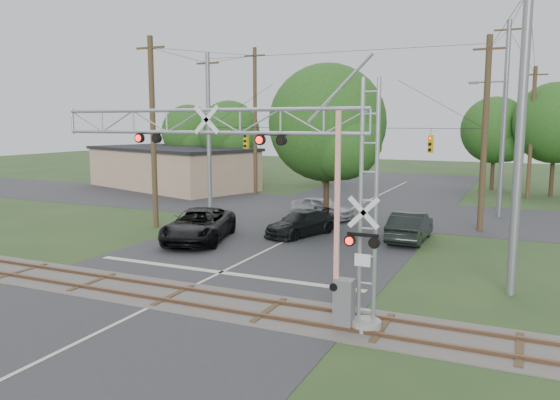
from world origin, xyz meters
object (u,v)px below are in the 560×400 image
at_px(traffic_signal_span, 345,135).
at_px(sedan_silver, 322,208).
at_px(pickup_black, 199,225).
at_px(commercial_building, 172,167).
at_px(crossing_gantry, 262,172).
at_px(streetlight, 500,141).
at_px(car_dark, 301,223).

xyz_separation_m(traffic_signal_span, sedan_silver, (-1.51, -0.13, -4.89)).
distance_m(pickup_black, commercial_building, 25.25).
xyz_separation_m(crossing_gantry, pickup_black, (-8.30, 8.93, -4.02)).
bearing_deg(crossing_gantry, sedan_silver, 103.83).
distance_m(crossing_gantry, traffic_signal_span, 18.62).
bearing_deg(commercial_building, traffic_signal_span, -6.99).
height_order(pickup_black, streetlight, streetlight).
height_order(pickup_black, car_dark, pickup_black).
distance_m(traffic_signal_span, streetlight, 10.75).
relative_size(pickup_black, car_dark, 1.31).
height_order(pickup_black, commercial_building, commercial_building).
distance_m(car_dark, sedan_silver, 5.62).
distance_m(car_dark, streetlight, 15.71).
distance_m(crossing_gantry, pickup_black, 12.83).
relative_size(sedan_silver, commercial_building, 0.24).
xyz_separation_m(sedan_silver, streetlight, (10.69, 5.71, 4.49)).
bearing_deg(streetlight, pickup_black, -134.01).
height_order(crossing_gantry, traffic_signal_span, traffic_signal_span).
relative_size(traffic_signal_span, streetlight, 2.06).
bearing_deg(sedan_silver, traffic_signal_span, -70.24).
relative_size(crossing_gantry, commercial_building, 0.65).
height_order(crossing_gantry, commercial_building, crossing_gantry).
height_order(sedan_silver, commercial_building, commercial_building).
bearing_deg(commercial_building, car_dark, -19.19).
distance_m(pickup_black, streetlight, 21.33).
bearing_deg(crossing_gantry, traffic_signal_span, 99.22).
bearing_deg(streetlight, commercial_building, 171.31).
bearing_deg(streetlight, sedan_silver, -151.90).
bearing_deg(sedan_silver, streetlight, -47.16).
bearing_deg(commercial_building, pickup_black, -32.38).
bearing_deg(commercial_building, sedan_silver, -8.99).
relative_size(sedan_silver, streetlight, 0.48).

